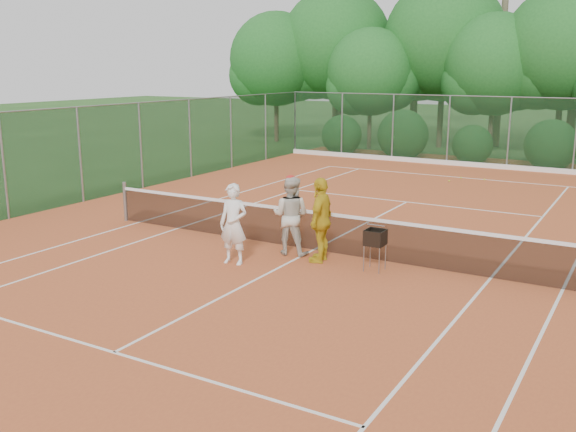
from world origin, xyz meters
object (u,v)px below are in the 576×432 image
object	(u,v)px
player_white	(233,224)
player_yellow	(321,220)
player_center_grp	(291,215)
ball_hopper	(375,238)

from	to	relation	value
player_white	player_yellow	xyz separation A→B (m)	(1.57, 1.11, 0.05)
player_center_grp	player_white	bearing A→B (deg)	-119.00
player_white	ball_hopper	size ratio (longest dim) A/B	1.99
player_yellow	ball_hopper	distance (m)	1.32
player_white	player_center_grp	distance (m)	1.45
player_white	ball_hopper	world-z (taller)	player_white
player_white	player_yellow	distance (m)	1.92
player_white	player_yellow	world-z (taller)	player_yellow
player_yellow	player_white	bearing A→B (deg)	-62.77
player_white	player_center_grp	world-z (taller)	player_center_grp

